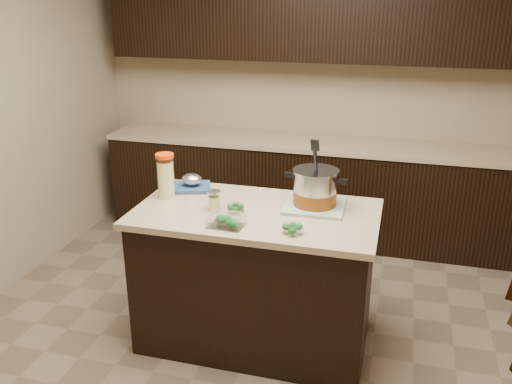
% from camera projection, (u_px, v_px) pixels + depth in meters
% --- Properties ---
extents(ground_plane, '(4.00, 4.00, 0.00)m').
position_uv_depth(ground_plane, '(256.00, 337.00, 3.57)').
color(ground_plane, brown).
rests_on(ground_plane, ground).
extents(room_shell, '(4.04, 4.04, 2.72)m').
position_uv_depth(room_shell, '(256.00, 73.00, 2.97)').
color(room_shell, tan).
rests_on(room_shell, ground).
extents(back_cabinets, '(3.60, 0.63, 2.33)m').
position_uv_depth(back_cabinets, '(308.00, 135.00, 4.81)').
color(back_cabinets, black).
rests_on(back_cabinets, ground).
extents(island, '(1.46, 0.81, 0.90)m').
position_uv_depth(island, '(256.00, 276.00, 3.41)').
color(island, black).
rests_on(island, ground).
extents(dish_towel, '(0.37, 0.37, 0.02)m').
position_uv_depth(dish_towel, '(315.00, 205.00, 3.30)').
color(dish_towel, '#567851').
rests_on(dish_towel, island).
extents(stock_pot, '(0.39, 0.31, 0.40)m').
position_uv_depth(stock_pot, '(315.00, 190.00, 3.27)').
color(stock_pot, '#B7B7BC').
rests_on(stock_pot, dish_towel).
extents(lemonade_pitcher, '(0.13, 0.13, 0.28)m').
position_uv_depth(lemonade_pitcher, '(166.00, 177.00, 3.42)').
color(lemonade_pitcher, '#E1DB89').
rests_on(lemonade_pitcher, island).
extents(mason_jar, '(0.10, 0.10, 0.13)m').
position_uv_depth(mason_jar, '(214.00, 201.00, 3.24)').
color(mason_jar, '#E1DB89').
rests_on(mason_jar, island).
extents(broccoli_tub_left, '(0.10, 0.10, 0.05)m').
position_uv_depth(broccoli_tub_left, '(236.00, 209.00, 3.23)').
color(broccoli_tub_left, silver).
rests_on(broccoli_tub_left, island).
extents(broccoli_tub_right, '(0.13, 0.13, 0.05)m').
position_uv_depth(broccoli_tub_right, '(292.00, 229.00, 2.94)').
color(broccoli_tub_right, silver).
rests_on(broccoli_tub_right, island).
extents(broccoli_tub_rect, '(0.20, 0.15, 0.07)m').
position_uv_depth(broccoli_tub_rect, '(226.00, 221.00, 3.03)').
color(broccoli_tub_rect, silver).
rests_on(broccoli_tub_rect, island).
extents(blue_tray, '(0.32, 0.29, 0.10)m').
position_uv_depth(blue_tray, '(190.00, 184.00, 3.59)').
color(blue_tray, navy).
rests_on(blue_tray, island).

